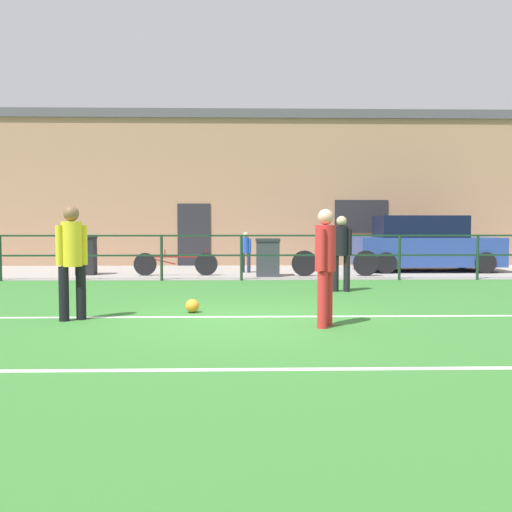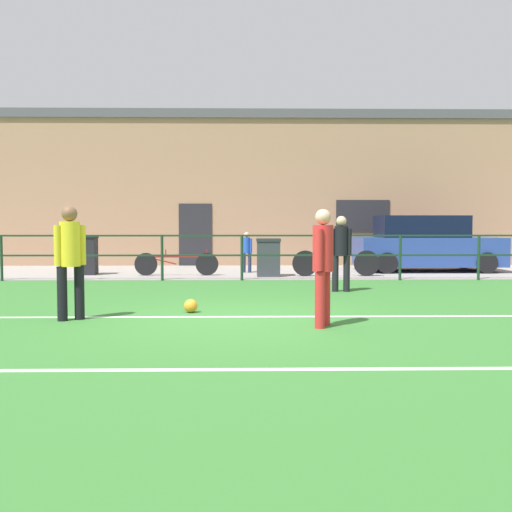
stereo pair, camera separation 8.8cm
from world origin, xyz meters
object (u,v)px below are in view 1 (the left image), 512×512
(soccer_ball_match, at_px, (192,306))
(bicycle_parked_0, at_px, (335,263))
(player_striker, at_px, (72,256))
(parked_car_red, at_px, (424,245))
(bicycle_parked_1, at_px, (175,264))
(trash_bin_0, at_px, (86,255))
(player_goalkeeper, at_px, (341,249))
(trash_bin_1, at_px, (268,257))
(spectator_child, at_px, (246,250))
(player_winger, at_px, (325,260))

(soccer_ball_match, bearing_deg, bicycle_parked_0, 62.19)
(player_striker, bearing_deg, parked_car_red, -163.19)
(bicycle_parked_1, distance_m, trash_bin_0, 2.51)
(soccer_ball_match, bearing_deg, player_goalkeeper, 44.83)
(parked_car_red, xyz_separation_m, bicycle_parked_0, (-2.93, -1.67, -0.42))
(player_striker, xyz_separation_m, trash_bin_0, (-1.78, 7.54, -0.39))
(bicycle_parked_1, height_order, trash_bin_1, trash_bin_1)
(parked_car_red, xyz_separation_m, bicycle_parked_1, (-7.23, -1.39, -0.45))
(player_striker, xyz_separation_m, soccer_ball_match, (1.70, 0.70, -0.85))
(parked_car_red, height_order, trash_bin_0, parked_car_red)
(soccer_ball_match, height_order, bicycle_parked_1, bicycle_parked_1)
(player_striker, bearing_deg, bicycle_parked_0, -156.31)
(soccer_ball_match, distance_m, bicycle_parked_1, 6.62)
(player_striker, distance_m, trash_bin_0, 7.76)
(player_striker, distance_m, bicycle_parked_0, 8.59)
(spectator_child, xyz_separation_m, bicycle_parked_0, (2.38, -1.23, -0.30))
(parked_car_red, bearing_deg, soccer_ball_match, -128.17)
(player_winger, distance_m, parked_car_red, 10.21)
(bicycle_parked_0, bearing_deg, trash_bin_1, 179.93)
(player_winger, bearing_deg, player_goalkeeper, 12.28)
(soccer_ball_match, distance_m, spectator_child, 7.57)
(player_striker, bearing_deg, spectator_child, -138.33)
(spectator_child, bearing_deg, trash_bin_0, 25.13)
(player_goalkeeper, xyz_separation_m, parked_car_red, (3.35, 5.06, -0.11))
(player_goalkeeper, relative_size, player_winger, 0.98)
(bicycle_parked_1, height_order, trash_bin_0, trash_bin_0)
(spectator_child, bearing_deg, soccer_ball_match, 99.79)
(soccer_ball_match, distance_m, parked_car_red, 10.11)
(player_winger, height_order, bicycle_parked_1, player_winger)
(bicycle_parked_0, relative_size, bicycle_parked_1, 1.03)
(player_winger, height_order, bicycle_parked_0, player_winger)
(player_goalkeeper, bearing_deg, bicycle_parked_0, -89.76)
(spectator_child, bearing_deg, bicycle_parked_0, 169.45)
(player_goalkeeper, height_order, parked_car_red, parked_car_red)
(trash_bin_1, bearing_deg, parked_car_red, 19.38)
(soccer_ball_match, height_order, bicycle_parked_0, bicycle_parked_0)
(trash_bin_1, bearing_deg, bicycle_parked_0, -0.07)
(parked_car_red, bearing_deg, player_winger, -114.84)
(parked_car_red, bearing_deg, bicycle_parked_0, -150.33)
(player_winger, relative_size, soccer_ball_match, 7.44)
(player_goalkeeper, height_order, soccer_ball_match, player_goalkeeper)
(player_goalkeeper, bearing_deg, player_striker, 45.13)
(trash_bin_0, relative_size, trash_bin_1, 1.07)
(player_striker, relative_size, bicycle_parked_1, 0.74)
(bicycle_parked_0, relative_size, trash_bin_0, 2.16)
(bicycle_parked_0, distance_m, bicycle_parked_1, 4.31)
(player_striker, relative_size, player_winger, 1.04)
(player_striker, distance_m, player_winger, 3.70)
(parked_car_red, distance_m, trash_bin_0, 9.78)
(player_winger, xyz_separation_m, bicycle_parked_1, (-2.94, 7.88, -0.58))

